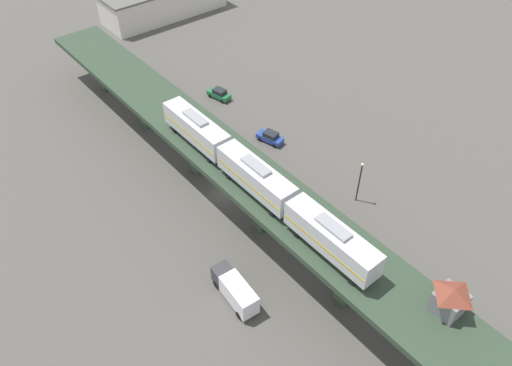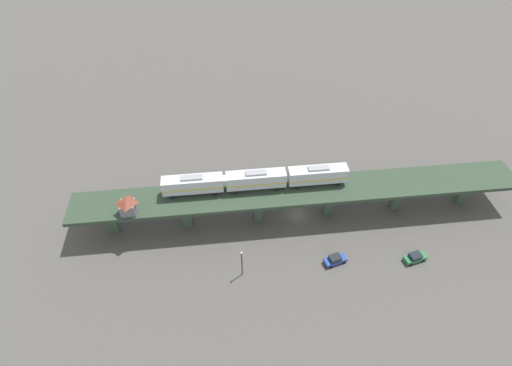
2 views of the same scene
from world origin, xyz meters
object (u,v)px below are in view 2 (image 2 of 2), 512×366
Objects in this scene: subway_train at (256,179)px; signal_hut at (128,206)px; street_car_green at (415,257)px; delivery_truck at (224,183)px; street_car_blue at (335,260)px; street_lamp at (242,261)px.

subway_train reaches higher than signal_hut.
delivery_truck is at bearing -115.34° from street_car_green.
subway_train reaches higher than street_car_blue.
street_car_blue is (12.15, 15.78, -9.26)m from subway_train.
signal_hut is at bearing -72.76° from subway_train.
delivery_truck is at bearing -134.25° from subway_train.
street_car_blue and street_car_green have the same top height.
subway_train is at bearing 45.75° from delivery_truck.
delivery_truck is 1.05× the size of street_lamp.
delivery_truck is (-14.89, 16.46, -7.70)m from signal_hut.
street_car_blue is at bearing 100.67° from street_lamp.
street_car_blue is at bearing 52.40° from subway_train.
signal_hut is at bearing -93.68° from street_car_green.
signal_hut is at bearing -47.88° from delivery_truck.
subway_train reaches higher than street_lamp.
street_lamp is at bearing -7.30° from subway_train.
street_lamp is at bearing 13.79° from delivery_truck.
street_car_green is at bearing 64.66° from delivery_truck.
street_lamp is (4.46, -33.33, 3.17)m from street_car_green.
subway_train is at bearing -109.40° from street_car_green.
delivery_truck reaches higher than street_car_green.
street_lamp is (3.35, -17.77, 3.17)m from street_car_blue.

